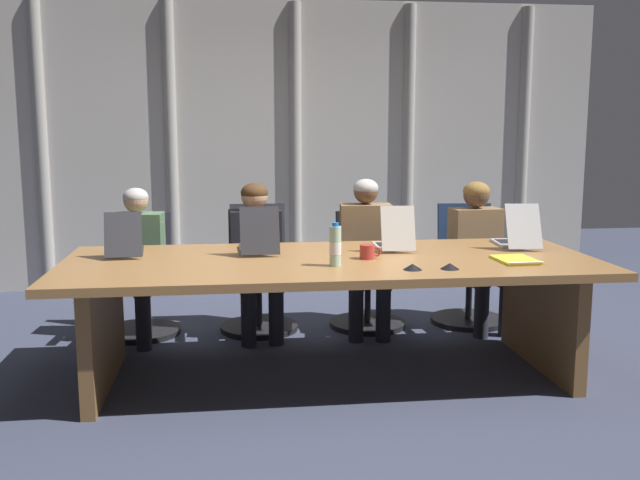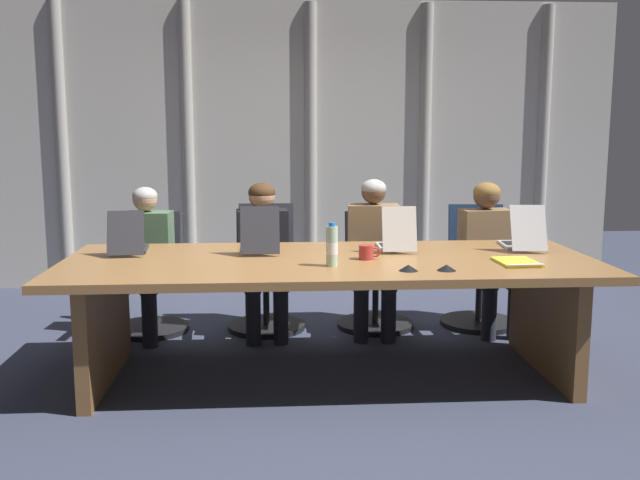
# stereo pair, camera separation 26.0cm
# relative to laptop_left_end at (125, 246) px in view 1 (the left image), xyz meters

# --- Properties ---
(ground_plane) EXTENTS (12.10, 12.10, 0.00)m
(ground_plane) POSITION_rel_laptop_left_end_xyz_m (1.28, -0.31, -0.81)
(ground_plane) COLOR #383D51
(conference_table) EXTENTS (3.27, 1.32, 0.75)m
(conference_table) POSITION_rel_laptop_left_end_xyz_m (1.28, -0.31, -0.22)
(conference_table) COLOR olive
(conference_table) RESTS_ON ground_plane
(curtain_backdrop) EXTENTS (6.05, 0.17, 2.76)m
(curtain_backdrop) POSITION_rel_laptop_left_end_xyz_m (1.28, 2.42, 0.57)
(curtain_backdrop) COLOR beige
(curtain_backdrop) RESTS_ON ground_plane
(laptop_left_end) EXTENTS (0.26, 0.45, 0.28)m
(laptop_left_end) POSITION_rel_laptop_left_end_xyz_m (0.00, 0.00, 0.00)
(laptop_left_end) COLOR #2D2D33
(laptop_left_end) RESTS_ON conference_table
(laptop_left_mid) EXTENTS (0.25, 0.44, 0.31)m
(laptop_left_mid) POSITION_rel_laptop_left_end_xyz_m (0.85, -0.02, 0.00)
(laptop_left_mid) COLOR #2D2D33
(laptop_left_mid) RESTS_ON conference_table
(laptop_center) EXTENTS (0.23, 0.41, 0.30)m
(laptop_center) POSITION_rel_laptop_left_end_xyz_m (1.75, -0.02, 0.00)
(laptop_center) COLOR beige
(laptop_center) RESTS_ON conference_table
(laptop_right_mid) EXTENTS (0.27, 0.48, 0.30)m
(laptop_right_mid) POSITION_rel_laptop_left_end_xyz_m (2.60, -0.01, 0.00)
(laptop_right_mid) COLOR #BCBCC1
(laptop_right_mid) RESTS_ON conference_table
(office_chair_left_end) EXTENTS (0.60, 0.60, 0.90)m
(office_chair_left_end) POSITION_rel_laptop_left_end_xyz_m (-0.02, 0.83, -0.47)
(office_chair_left_end) COLOR #2D2D38
(office_chair_left_end) RESTS_ON ground_plane
(office_chair_left_mid) EXTENTS (0.60, 0.60, 0.96)m
(office_chair_left_mid) POSITION_rel_laptop_left_end_xyz_m (0.88, 0.83, -0.46)
(office_chair_left_mid) COLOR #2D2D38
(office_chair_left_mid) RESTS_ON ground_plane
(office_chair_center) EXTENTS (0.60, 0.60, 0.89)m
(office_chair_center) POSITION_rel_laptop_left_end_xyz_m (1.73, 0.83, -0.48)
(office_chair_center) COLOR black
(office_chair_center) RESTS_ON ground_plane
(office_chair_right_mid) EXTENTS (0.60, 0.60, 0.94)m
(office_chair_right_mid) POSITION_rel_laptop_left_end_xyz_m (2.56, 0.83, -0.46)
(office_chair_right_mid) COLOR navy
(office_chair_right_mid) RESTS_ON ground_plane
(person_left_end) EXTENTS (0.42, 0.57, 1.12)m
(person_left_end) POSITION_rel_laptop_left_end_xyz_m (-0.03, 0.67, -0.18)
(person_left_end) COLOR #4C6B4C
(person_left_end) RESTS_ON ground_plane
(person_left_mid) EXTENTS (0.42, 0.57, 1.14)m
(person_left_mid) POSITION_rel_laptop_left_end_xyz_m (0.86, 0.68, -0.16)
(person_left_mid) COLOR black
(person_left_mid) RESTS_ON ground_plane
(person_center) EXTENTS (0.43, 0.57, 1.17)m
(person_center) POSITION_rel_laptop_left_end_xyz_m (1.70, 0.68, -0.15)
(person_center) COLOR olive
(person_center) RESTS_ON ground_plane
(person_right_mid) EXTENTS (0.43, 0.57, 1.14)m
(person_right_mid) POSITION_rel_laptop_left_end_xyz_m (2.59, 0.68, -0.16)
(person_right_mid) COLOR olive
(person_right_mid) RESTS_ON ground_plane
(water_bottle_primary) EXTENTS (0.07, 0.07, 0.26)m
(water_bottle_primary) POSITION_rel_laptop_left_end_xyz_m (1.28, -0.55, 0.06)
(water_bottle_primary) COLOR #ADD1B2
(water_bottle_primary) RESTS_ON conference_table
(coffee_mug_near) EXTENTS (0.14, 0.09, 0.09)m
(coffee_mug_near) POSITION_rel_laptop_left_end_xyz_m (1.51, -0.35, -0.01)
(coffee_mug_near) COLOR #B2332D
(coffee_mug_near) RESTS_ON conference_table
(conference_mic_left_side) EXTENTS (0.11, 0.11, 0.03)m
(conference_mic_left_side) POSITION_rel_laptop_left_end_xyz_m (1.70, -0.71, -0.04)
(conference_mic_left_side) COLOR black
(conference_mic_left_side) RESTS_ON conference_table
(conference_mic_middle) EXTENTS (0.11, 0.11, 0.03)m
(conference_mic_middle) POSITION_rel_laptop_left_end_xyz_m (1.91, -0.72, -0.04)
(conference_mic_middle) COLOR black
(conference_mic_middle) RESTS_ON conference_table
(spiral_notepad) EXTENTS (0.23, 0.31, 0.03)m
(spiral_notepad) POSITION_rel_laptop_left_end_xyz_m (2.39, -0.54, -0.05)
(spiral_notepad) COLOR yellow
(spiral_notepad) RESTS_ON conference_table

